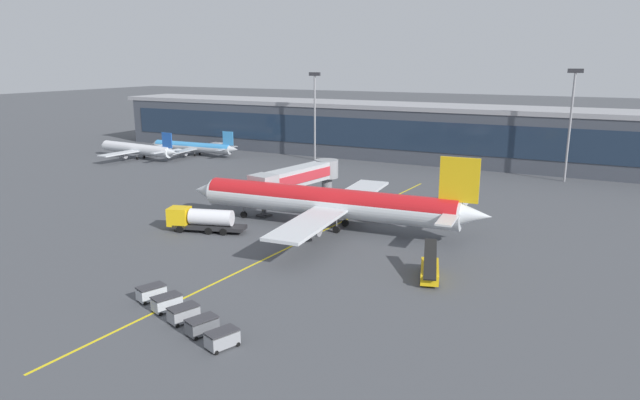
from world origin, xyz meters
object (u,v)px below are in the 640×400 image
Objects in this scene: baggage_cart_0 at (151,293)px; baggage_cart_1 at (167,303)px; fuel_tanker at (201,219)px; baggage_cart_2 at (184,313)px; commuter_jet_far at (137,149)px; baggage_cart_4 at (222,339)px; belt_loader at (430,270)px; commuter_jet_near at (193,147)px; main_airliner at (328,202)px; baggage_cart_3 at (202,325)px.

baggage_cart_1 is at bearing -21.13° from baggage_cart_0.
baggage_cart_2 is at bearing -54.99° from fuel_tanker.
baggage_cart_4 is at bearing -41.92° from commuter_jet_far.
belt_loader reaches higher than baggage_cart_1.
commuter_jet_near is (-42.83, 50.91, 0.39)m from fuel_tanker.
baggage_cart_0 is at bearing -98.88° from main_airliner.
baggage_cart_0 is (-4.69, -30.04, -2.99)m from main_airliner.
baggage_cart_3 is 0.11× the size of commuter_jet_near.
commuter_jet_far is (-64.93, 62.88, 1.60)m from baggage_cart_1.
commuter_jet_far reaches higher than baggage_cart_0.
main_airliner is at bearing -35.80° from commuter_jet_near.
commuter_jet_near reaches higher than belt_loader.
main_airliner is at bearing 81.12° from baggage_cart_0.
main_airliner is 33.90m from baggage_cart_3.
commuter_jet_near is (-61.96, 75.13, 1.35)m from baggage_cart_3.
main_airliner is 35.53m from baggage_cart_4.
baggage_cart_1 and baggage_cart_3 have the same top height.
main_airliner is 14.65× the size of baggage_cart_0.
baggage_cart_3 is at bearing -21.13° from baggage_cart_2.
main_airliner is 1.65× the size of commuter_jet_far.
baggage_cart_3 is at bearing -123.12° from belt_loader.
commuter_jet_far reaches higher than baggage_cart_4.
main_airliner reaches higher than commuter_jet_far.
baggage_cart_1 is (2.98, -1.15, 0.00)m from baggage_cart_0.
belt_loader is 2.31× the size of baggage_cart_1.
baggage_cart_0 is at bearing 158.87° from baggage_cart_3.
baggage_cart_2 is 0.11× the size of commuter_jet_far.
fuel_tanker is at bearing -38.37° from commuter_jet_far.
main_airliner reaches higher than commuter_jet_near.
baggage_cart_1 is 6.40m from baggage_cart_3.
fuel_tanker is 25.58m from baggage_cart_1.
commuter_jet_far reaches higher than commuter_jet_near.
commuter_jet_far is (-73.88, 66.34, 1.60)m from baggage_cart_4.
fuel_tanker reaches higher than baggage_cart_0.
baggage_cart_3 is 0.11× the size of commuter_jet_far.
commuter_jet_near is at bearing 126.49° from baggage_cart_0.
baggage_cart_1 is at bearing 158.87° from baggage_cart_4.
baggage_cart_0 is (-22.86, -17.85, -0.21)m from belt_loader.
commuter_jet_far is at bearing 141.63° from fuel_tanker.
belt_loader is 2.31× the size of baggage_cart_3.
baggage_cart_3 is at bearing -21.13° from baggage_cart_0.
baggage_cart_4 is (22.12, -25.37, -0.96)m from fuel_tanker.
main_airliner is 14.65× the size of baggage_cart_2.
belt_loader reaches higher than fuel_tanker.
belt_loader is 2.31× the size of baggage_cart_0.
baggage_cart_1 is 0.11× the size of commuter_jet_near.
main_airliner is 31.39m from baggage_cart_1.
main_airliner reaches higher than baggage_cart_4.
baggage_cart_3 is (19.14, -24.21, -0.96)m from fuel_tanker.
baggage_cart_3 is at bearing -82.75° from main_airliner.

